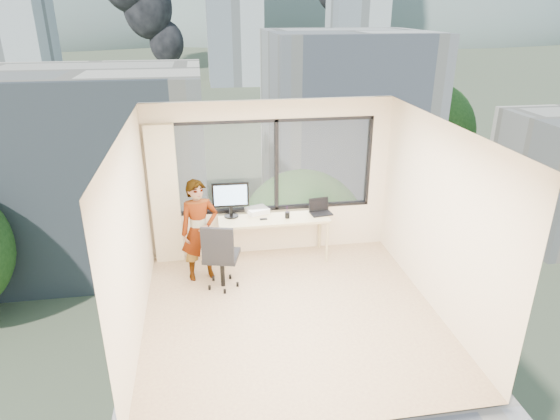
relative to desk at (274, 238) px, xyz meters
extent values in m
cube|color=#CAB683|center=(0.00, -1.66, -0.38)|extent=(4.00, 4.00, 0.01)
cube|color=white|center=(0.00, -1.66, 2.23)|extent=(4.00, 4.00, 0.01)
cube|color=beige|center=(0.00, -3.66, 0.93)|extent=(4.00, 0.01, 2.60)
cube|color=beige|center=(-2.00, -1.66, 0.93)|extent=(0.01, 4.00, 2.60)
cube|color=beige|center=(2.00, -1.66, 0.93)|extent=(0.01, 4.00, 2.60)
cube|color=beige|center=(-1.72, 0.22, 0.77)|extent=(0.45, 0.14, 2.30)
cube|color=tan|center=(0.00, 0.00, 0.00)|extent=(1.80, 0.60, 0.75)
imported|color=#2D2D33|center=(-1.20, -0.43, 0.43)|extent=(0.65, 0.50, 1.60)
cube|color=white|center=(-0.24, 0.23, 0.42)|extent=(0.42, 0.38, 0.08)
cube|color=black|center=(-0.17, -0.06, 0.38)|extent=(0.12, 0.06, 0.01)
cylinder|color=black|center=(0.22, -0.06, 0.42)|extent=(0.09, 0.09, 0.10)
ellipsoid|color=#0B4244|center=(0.80, 0.24, 0.47)|extent=(0.25, 0.16, 0.18)
cube|color=#515B3D|center=(0.00, 118.34, -14.38)|extent=(400.00, 400.00, 0.04)
cube|color=beige|center=(-9.00, 28.34, -7.38)|extent=(16.00, 12.00, 14.00)
cube|color=silver|center=(12.00, 36.34, -6.38)|extent=(14.00, 13.00, 16.00)
cube|color=silver|center=(-35.00, 93.34, -0.38)|extent=(14.00, 14.00, 28.00)
cube|color=silver|center=(8.00, 118.34, 0.62)|extent=(13.00, 13.00, 30.00)
cube|color=silver|center=(45.00, 138.34, -1.38)|extent=(15.00, 15.00, 26.00)
ellipsoid|color=slate|center=(100.00, 318.34, -14.38)|extent=(300.00, 220.00, 96.00)
camera|label=1|loc=(-1.06, -7.22, 3.56)|focal=31.22mm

